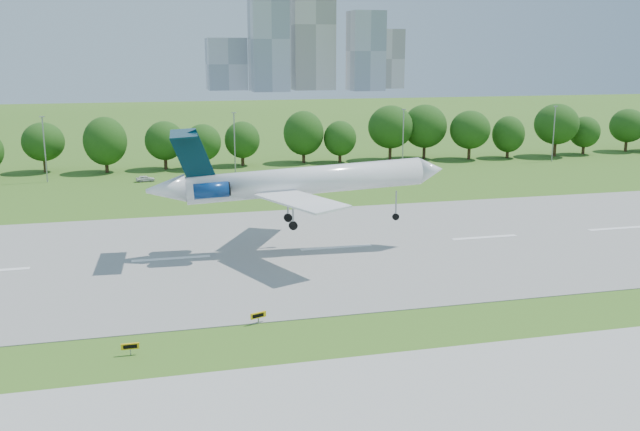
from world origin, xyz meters
The scene contains 9 objects.
ground centered at (0.00, 0.00, 0.00)m, with size 600.00×600.00×0.00m, color #315A17.
runway centered at (0.00, 25.00, 0.04)m, with size 400.00×45.00×0.08m, color gray.
tree_line centered at (0.00, 92.00, 6.19)m, with size 288.40×8.40×10.40m.
light_poles centered at (-2.50, 82.00, 6.34)m, with size 175.90×0.25×12.19m.
skyline centered at (100.16, 390.61, 30.46)m, with size 127.00×52.00×80.00m.
airliner centered at (14.39, 25.10, 8.67)m, with size 36.09×26.25×11.90m.
taxi_sign_centre centered at (-4.38, -1.69, 0.74)m, with size 1.43×0.20×1.01m.
taxi_sign_right centered at (6.63, 2.51, 0.78)m, with size 1.48×0.67×1.06m.
service_vehicle_b centered at (-2.34, 78.10, 0.59)m, with size 1.39×3.45×1.17m, color silver.
Camera 1 is at (-2.58, -56.70, 23.66)m, focal length 40.00 mm.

